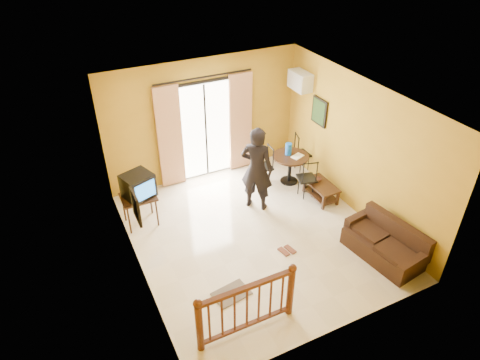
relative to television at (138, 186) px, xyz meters
name	(u,v)px	position (x,y,z in m)	size (l,w,h in m)	color
ground	(255,234)	(1.87, -1.33, -0.91)	(5.00, 5.00, 0.00)	beige
room_shell	(257,160)	(1.87, -1.33, 0.80)	(5.00, 5.00, 5.00)	white
balcony_door	(206,130)	(1.87, 1.10, 0.28)	(2.25, 0.14, 2.46)	black
tv_table	(139,199)	(-0.03, 0.00, -0.32)	(0.67, 0.55, 0.66)	black
television	(138,186)	(0.00, 0.00, 0.00)	(0.67, 0.64, 0.49)	black
picture_left	(136,207)	(-0.35, -1.53, 0.64)	(0.05, 0.42, 0.52)	black
dining_table	(290,161)	(3.45, 0.00, -0.36)	(0.82, 0.82, 0.69)	black
water_jug	(289,149)	(3.43, 0.08, -0.08)	(0.15, 0.15, 0.27)	blue
serving_tray	(298,156)	(3.57, -0.10, -0.21)	(0.28, 0.18, 0.02)	white
dining_chairs	(289,182)	(3.45, -0.04, -0.91)	(1.61, 1.46, 0.95)	black
air_conditioner	(300,81)	(3.96, 0.62, 1.24)	(0.31, 0.60, 0.40)	white
botanical_print	(319,112)	(4.08, -0.03, 0.74)	(0.05, 0.50, 0.60)	black
coffee_table	(321,189)	(3.72, -0.87, -0.66)	(0.46, 0.82, 0.37)	black
bowl	(317,179)	(3.72, -0.71, -0.51)	(0.17, 0.17, 0.05)	#5C2E1F
sofa	(385,244)	(3.72, -2.88, -0.63)	(0.89, 1.61, 0.73)	black
standing_person	(257,169)	(2.32, -0.50, 0.02)	(0.68, 0.45, 1.86)	black
stair_balustrade	(247,305)	(0.72, -3.23, -0.34)	(1.63, 0.13, 1.04)	#471E0F
doormat	(231,294)	(0.80, -2.50, -0.90)	(0.60, 0.40, 0.02)	#5E544B
sandals	(287,250)	(2.18, -2.01, -0.89)	(0.29, 0.26, 0.03)	#5C2E1F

